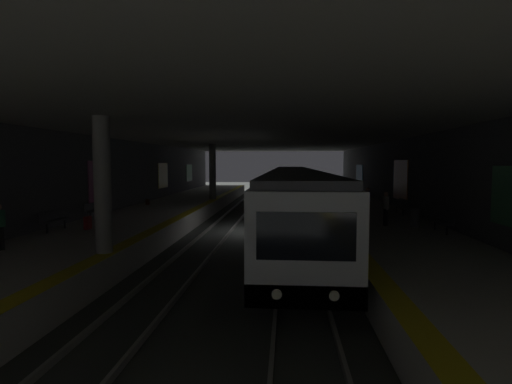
# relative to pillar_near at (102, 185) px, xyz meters

# --- Properties ---
(ground_plane) EXTENTS (120.00, 120.00, 0.00)m
(ground_plane) POSITION_rel_pillar_near_xyz_m (10.48, -4.35, -3.33)
(ground_plane) COLOR #383A38
(track_left) EXTENTS (60.00, 1.53, 0.16)m
(track_left) POSITION_rel_pillar_near_xyz_m (10.48, -6.55, -3.25)
(track_left) COLOR gray
(track_left) RESTS_ON ground
(track_right) EXTENTS (60.00, 1.53, 0.16)m
(track_right) POSITION_rel_pillar_near_xyz_m (10.48, -2.15, -3.25)
(track_right) COLOR gray
(track_right) RESTS_ON ground
(platform_left) EXTENTS (60.00, 5.30, 1.06)m
(platform_left) POSITION_rel_pillar_near_xyz_m (10.48, -10.90, -2.80)
(platform_left) COLOR beige
(platform_left) RESTS_ON ground
(platform_right) EXTENTS (60.00, 5.30, 1.06)m
(platform_right) POSITION_rel_pillar_near_xyz_m (10.48, 2.20, -2.80)
(platform_right) COLOR beige
(platform_right) RESTS_ON ground
(wall_left) EXTENTS (60.00, 0.56, 5.60)m
(wall_left) POSITION_rel_pillar_near_xyz_m (10.50, -13.80, -0.52)
(wall_left) COLOR #56565B
(wall_left) RESTS_ON ground
(wall_right) EXTENTS (60.00, 0.56, 5.60)m
(wall_right) POSITION_rel_pillar_near_xyz_m (10.51, 5.10, -0.52)
(wall_right) COLOR #56565B
(wall_right) RESTS_ON ground
(ceiling_slab) EXTENTS (60.00, 19.40, 0.40)m
(ceiling_slab) POSITION_rel_pillar_near_xyz_m (10.48, -4.35, 2.47)
(ceiling_slab) COLOR #ADAAA3
(ceiling_slab) RESTS_ON wall_left
(pillar_near) EXTENTS (0.56, 0.56, 4.55)m
(pillar_near) POSITION_rel_pillar_near_xyz_m (0.00, 0.00, 0.00)
(pillar_near) COLOR gray
(pillar_near) RESTS_ON platform_right
(pillar_far) EXTENTS (0.56, 0.56, 4.55)m
(pillar_far) POSITION_rel_pillar_near_xyz_m (19.77, 0.00, 0.00)
(pillar_far) COLOR gray
(pillar_far) RESTS_ON platform_right
(metro_train) EXTENTS (35.06, 2.83, 3.49)m
(metro_train) POSITION_rel_pillar_near_xyz_m (13.66, -6.55, -1.30)
(metro_train) COLOR silver
(metro_train) RESTS_ON track_left
(bench_left_near) EXTENTS (1.70, 0.47, 0.86)m
(bench_left_near) POSITION_rel_pillar_near_xyz_m (4.92, -12.88, -1.75)
(bench_left_near) COLOR #262628
(bench_left_near) RESTS_ON platform_left
(bench_left_mid) EXTENTS (1.70, 0.47, 0.86)m
(bench_left_mid) POSITION_rel_pillar_near_xyz_m (11.20, -12.88, -1.75)
(bench_left_mid) COLOR #262628
(bench_left_mid) RESTS_ON platform_left
(bench_left_far) EXTENTS (1.70, 0.47, 0.86)m
(bench_left_far) POSITION_rel_pillar_near_xyz_m (25.13, -12.88, -1.75)
(bench_left_far) COLOR #262628
(bench_left_far) RESTS_ON platform_left
(bench_right_near) EXTENTS (1.70, 0.47, 0.86)m
(bench_right_near) POSITION_rel_pillar_near_xyz_m (4.02, 4.18, -1.75)
(bench_right_near) COLOR #262628
(bench_right_near) RESTS_ON platform_right
(bench_right_mid) EXTENTS (1.70, 0.47, 0.86)m
(bench_right_mid) POSITION_rel_pillar_near_xyz_m (7.83, 4.18, -1.75)
(bench_right_mid) COLOR #262628
(bench_right_mid) RESTS_ON platform_right
(person_walking_mid) EXTENTS (0.60, 0.22, 1.63)m
(person_walking_mid) POSITION_rel_pillar_near_xyz_m (6.60, -10.86, -1.39)
(person_walking_mid) COLOR black
(person_walking_mid) RESTS_ON platform_left
(person_standing_far) EXTENTS (0.60, 0.23, 1.65)m
(person_standing_far) POSITION_rel_pillar_near_xyz_m (9.45, -10.55, -1.38)
(person_standing_far) COLOR #444444
(person_standing_far) RESTS_ON platform_left
(suitcase_rolling) EXTENTS (0.39, 0.20, 0.89)m
(suitcase_rolling) POSITION_rel_pillar_near_xyz_m (4.51, 2.90, -1.98)
(suitcase_rolling) COLOR maroon
(suitcase_rolling) RESTS_ON platform_right
(backpack_on_floor) EXTENTS (0.30, 0.20, 0.40)m
(backpack_on_floor) POSITION_rel_pillar_near_xyz_m (15.04, 3.86, -2.08)
(backpack_on_floor) COLOR maroon
(backpack_on_floor) RESTS_ON platform_right
(trash_bin) EXTENTS (0.44, 0.44, 0.85)m
(trash_bin) POSITION_rel_pillar_near_xyz_m (6.33, -12.15, -1.85)
(trash_bin) COLOR #595B5E
(trash_bin) RESTS_ON platform_left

